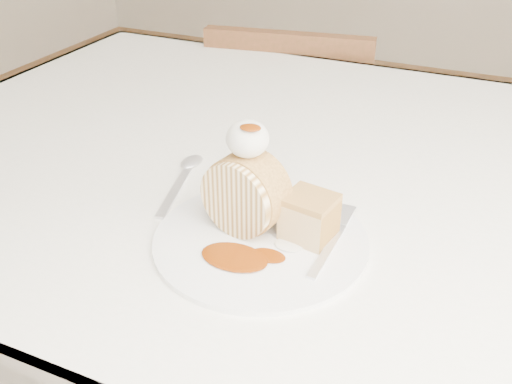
% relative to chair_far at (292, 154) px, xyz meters
% --- Properties ---
extents(table, '(1.40, 0.90, 0.75)m').
position_rel_chair_far_xyz_m(table, '(0.28, -0.55, 0.21)').
color(table, silver).
rests_on(table, ground).
extents(chair_far, '(0.43, 0.43, 0.79)m').
position_rel_chair_far_xyz_m(chair_far, '(0.00, 0.00, 0.00)').
color(chair_far, brown).
rests_on(chair_far, ground).
extents(plate, '(0.28, 0.28, 0.01)m').
position_rel_chair_far_xyz_m(plate, '(0.24, -0.76, 0.30)').
color(plate, white).
rests_on(plate, table).
extents(roulade_slice, '(0.10, 0.07, 0.09)m').
position_rel_chair_far_xyz_m(roulade_slice, '(0.22, -0.75, 0.35)').
color(roulade_slice, '#FFE7B1').
rests_on(roulade_slice, plate).
extents(cake_chunk, '(0.06, 0.06, 0.04)m').
position_rel_chair_far_xyz_m(cake_chunk, '(0.29, -0.74, 0.33)').
color(cake_chunk, tan).
rests_on(cake_chunk, plate).
extents(whipped_cream, '(0.05, 0.05, 0.04)m').
position_rel_chair_far_xyz_m(whipped_cream, '(0.22, -0.74, 0.41)').
color(whipped_cream, silver).
rests_on(whipped_cream, roulade_slice).
extents(caramel_drizzle, '(0.02, 0.02, 0.01)m').
position_rel_chair_far_xyz_m(caramel_drizzle, '(0.23, -0.75, 0.44)').
color(caramel_drizzle, '#6D2904').
rests_on(caramel_drizzle, whipped_cream).
extents(caramel_pool, '(0.08, 0.06, 0.00)m').
position_rel_chair_far_xyz_m(caramel_pool, '(0.23, -0.81, 0.31)').
color(caramel_pool, '#6D2904').
rests_on(caramel_pool, plate).
extents(fork, '(0.02, 0.14, 0.00)m').
position_rel_chair_far_xyz_m(fork, '(0.32, -0.76, 0.31)').
color(fork, silver).
rests_on(fork, plate).
extents(spoon, '(0.06, 0.15, 0.00)m').
position_rel_chair_far_xyz_m(spoon, '(0.10, -0.71, 0.30)').
color(spoon, silver).
rests_on(spoon, table).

